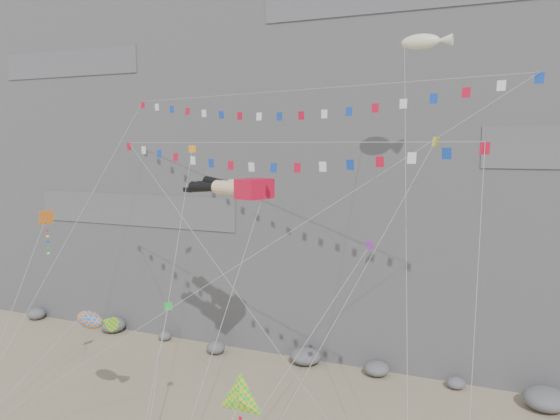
# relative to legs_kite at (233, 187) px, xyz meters

# --- Properties ---
(cliff) EXTENTS (80.00, 28.00, 50.00)m
(cliff) POSITION_rel_legs_kite_xyz_m (1.52, 24.76, 9.57)
(cliff) COLOR slate
(cliff) RESTS_ON ground
(talus_boulders) EXTENTS (60.00, 3.00, 1.20)m
(talus_boulders) POSITION_rel_legs_kite_xyz_m (1.52, 9.76, -14.83)
(talus_boulders) COLOR slate
(talus_boulders) RESTS_ON ground
(legs_kite) EXTENTS (7.31, 16.71, 20.72)m
(legs_kite) POSITION_rel_legs_kite_xyz_m (0.00, 0.00, 0.00)
(legs_kite) COLOR red
(legs_kite) RESTS_ON ground
(flag_banner_upper) EXTENTS (31.42, 17.65, 30.44)m
(flag_banner_upper) POSITION_rel_legs_kite_xyz_m (2.71, 3.06, 6.30)
(flag_banner_upper) COLOR red
(flag_banner_upper) RESTS_ON ground
(flag_banner_lower) EXTENTS (25.17, 12.43, 23.81)m
(flag_banner_lower) POSITION_rel_legs_kite_xyz_m (2.90, -1.75, 2.85)
(flag_banner_lower) COLOR red
(flag_banner_lower) RESTS_ON ground
(harlequin_kite) EXTENTS (2.22, 7.40, 15.13)m
(harlequin_kite) POSITION_rel_legs_kite_xyz_m (-10.05, -5.94, -1.81)
(harlequin_kite) COLOR red
(harlequin_kite) RESTS_ON ground
(fish_windsock) EXTENTS (6.90, 7.58, 10.73)m
(fish_windsock) POSITION_rel_legs_kite_xyz_m (-7.88, -4.88, -8.40)
(fish_windsock) COLOR orange
(fish_windsock) RESTS_ON ground
(delta_kite) EXTENTS (2.45, 5.93, 9.02)m
(delta_kite) POSITION_rel_legs_kite_xyz_m (5.75, -10.54, -8.64)
(delta_kite) COLOR yellow
(delta_kite) RESTS_ON ground
(blimp_windsock) EXTENTS (4.29, 14.93, 28.47)m
(blimp_windsock) POSITION_rel_legs_kite_xyz_m (10.91, 4.73, 9.11)
(blimp_windsock) COLOR beige
(blimp_windsock) RESTS_ON ground
(small_kite_a) EXTENTS (6.33, 15.69, 24.01)m
(small_kite_a) POSITION_rel_legs_kite_xyz_m (-4.31, 1.88, 1.99)
(small_kite_a) COLOR orange
(small_kite_a) RESTS_ON ground
(small_kite_b) EXTENTS (6.68, 12.44, 18.26)m
(small_kite_b) POSITION_rel_legs_kite_xyz_m (9.17, -1.47, -3.25)
(small_kite_b) COLOR purple
(small_kite_b) RESTS_ON ground
(small_kite_c) EXTENTS (2.97, 8.29, 12.14)m
(small_kite_c) POSITION_rel_legs_kite_xyz_m (-0.89, -6.38, -6.49)
(small_kite_c) COLOR green
(small_kite_c) RESTS_ON ground
(small_kite_d) EXTENTS (7.96, 17.39, 25.85)m
(small_kite_d) POSITION_rel_legs_kite_xyz_m (12.18, 2.07, 2.59)
(small_kite_d) COLOR yellow
(small_kite_d) RESTS_ON ground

